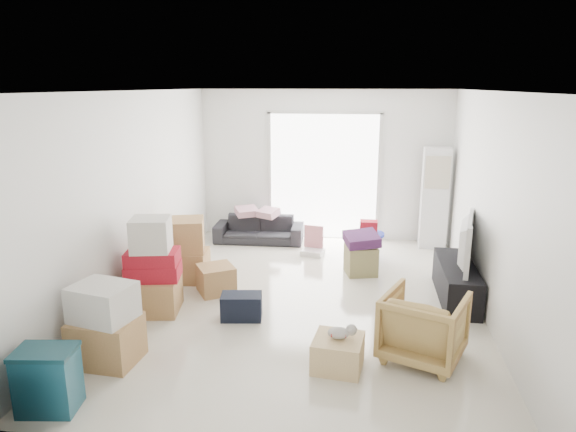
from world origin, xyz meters
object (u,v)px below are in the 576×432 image
(television, at_px, (458,259))
(ottoman, at_px, (361,260))
(storage_bins, at_px, (48,380))
(armchair, at_px, (424,323))
(sofa, at_px, (259,225))
(tv_console, at_px, (456,282))
(wood_crate, at_px, (338,353))
(ac_tower, at_px, (435,198))
(kids_table, at_px, (368,232))

(television, height_order, ottoman, television)
(television, distance_m, ottoman, 1.52)
(ottoman, bearing_deg, storage_bins, -124.75)
(armchair, relative_size, ottoman, 1.82)
(sofa, bearing_deg, tv_console, -36.85)
(storage_bins, bearing_deg, sofa, 81.36)
(armchair, relative_size, wood_crate, 1.65)
(tv_console, bearing_deg, sofa, 145.59)
(armchair, bearing_deg, ottoman, -52.12)
(ac_tower, height_order, storage_bins, ac_tower)
(television, bearing_deg, armchair, 172.24)
(television, bearing_deg, tv_console, 0.00)
(television, bearing_deg, kids_table, 50.51)
(ac_tower, xyz_separation_m, television, (0.05, -2.28, -0.32))
(tv_console, height_order, armchair, armchair)
(storage_bins, xyz_separation_m, ottoman, (2.64, 3.80, -0.07))
(wood_crate, bearing_deg, ac_tower, 71.75)
(armchair, bearing_deg, wood_crate, 42.53)
(storage_bins, relative_size, kids_table, 0.90)
(ac_tower, xyz_separation_m, tv_console, (0.05, -2.28, -0.63))
(armchair, height_order, ottoman, armchair)
(ac_tower, relative_size, sofa, 1.10)
(sofa, bearing_deg, ac_tower, 0.36)
(ottoman, bearing_deg, armchair, -74.40)
(tv_console, distance_m, sofa, 3.78)
(kids_table, distance_m, wood_crate, 3.45)
(tv_console, xyz_separation_m, sofa, (-3.11, 2.13, 0.07))
(ac_tower, distance_m, tv_console, 2.37)
(sofa, relative_size, storage_bins, 2.73)
(armchair, height_order, storage_bins, armchair)
(tv_console, relative_size, armchair, 1.82)
(storage_bins, bearing_deg, kids_table, 58.63)
(ac_tower, distance_m, armchair, 3.99)
(television, relative_size, wood_crate, 2.35)
(ac_tower, height_order, television, ac_tower)
(tv_console, relative_size, television, 1.28)
(kids_table, bearing_deg, tv_console, -51.53)
(sofa, relative_size, kids_table, 2.46)
(wood_crate, bearing_deg, armchair, 20.25)
(ac_tower, height_order, ottoman, ac_tower)
(storage_bins, relative_size, wood_crate, 1.21)
(television, bearing_deg, wood_crate, 155.56)
(ac_tower, bearing_deg, tv_console, -88.75)
(ottoman, bearing_deg, kids_table, 81.43)
(kids_table, bearing_deg, ottoman, -98.57)
(storage_bins, bearing_deg, ac_tower, 54.10)
(tv_console, bearing_deg, storage_bins, -142.10)
(ac_tower, bearing_deg, sofa, -177.20)
(wood_crate, bearing_deg, kids_table, 85.15)
(ottoman, bearing_deg, sofa, 143.49)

